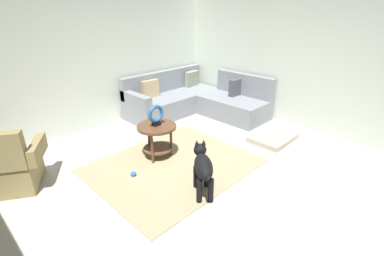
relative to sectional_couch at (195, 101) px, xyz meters
name	(u,v)px	position (x,y,z in m)	size (l,w,h in m)	color
ground_plane	(200,192)	(-1.99, -2.01, -0.34)	(6.00, 6.00, 0.10)	#B7B2A8
wall_back	(82,58)	(-1.99, 0.93, 1.06)	(6.00, 0.12, 2.70)	silver
wall_right	(312,57)	(0.95, -2.01, 1.06)	(0.12, 6.00, 2.70)	silver
area_rug	(173,165)	(-1.84, -1.31, -0.29)	(2.30, 1.90, 0.01)	tan
sectional_couch	(195,101)	(0.00, 0.00, 0.00)	(2.20, 2.25, 0.88)	gray
armchair	(9,167)	(-3.68, -0.27, 0.03)	(0.99, 0.93, 0.88)	olive
side_table	(157,133)	(-1.83, -0.95, 0.12)	(0.60, 0.60, 0.54)	brown
torus_sculpture	(156,115)	(-1.83, -0.95, 0.42)	(0.28, 0.08, 0.33)	black
dog_bed_mat	(273,138)	(-0.01, -1.93, -0.25)	(0.80, 0.60, 0.09)	#B2A38E
dog	(203,167)	(-2.02, -2.07, 0.09)	(0.57, 0.69, 0.63)	black
dog_toy_ball	(133,174)	(-2.43, -1.14, -0.25)	(0.08, 0.08, 0.08)	blue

